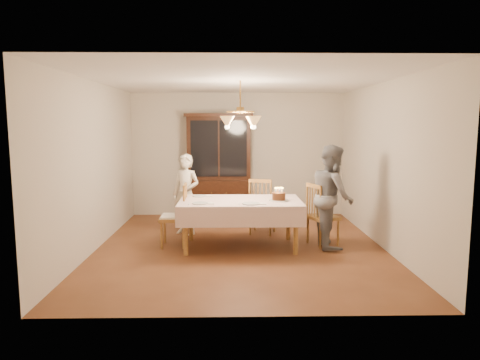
{
  "coord_description": "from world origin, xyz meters",
  "views": [
    {
      "loc": [
        -0.13,
        -6.61,
        1.93
      ],
      "look_at": [
        0.0,
        0.2,
        1.05
      ],
      "focal_mm": 32.0,
      "sensor_mm": 36.0,
      "label": 1
    }
  ],
  "objects_px": {
    "dining_table": "(240,205)",
    "birthday_cake": "(279,197)",
    "chair_far_side": "(262,209)",
    "elderly_woman": "(186,194)",
    "china_hutch": "(219,168)"
  },
  "relations": [
    {
      "from": "birthday_cake",
      "to": "china_hutch",
      "type": "bearing_deg",
      "value": 113.16
    },
    {
      "from": "elderly_woman",
      "to": "china_hutch",
      "type": "bearing_deg",
      "value": 94.98
    },
    {
      "from": "dining_table",
      "to": "chair_far_side",
      "type": "relative_size",
      "value": 1.9
    },
    {
      "from": "china_hutch",
      "to": "chair_far_side",
      "type": "height_order",
      "value": "china_hutch"
    },
    {
      "from": "chair_far_side",
      "to": "birthday_cake",
      "type": "height_order",
      "value": "chair_far_side"
    },
    {
      "from": "dining_table",
      "to": "birthday_cake",
      "type": "distance_m",
      "value": 0.62
    },
    {
      "from": "birthday_cake",
      "to": "dining_table",
      "type": "bearing_deg",
      "value": 173.25
    },
    {
      "from": "china_hutch",
      "to": "birthday_cake",
      "type": "relative_size",
      "value": 7.2
    },
    {
      "from": "dining_table",
      "to": "elderly_woman",
      "type": "xyz_separation_m",
      "value": [
        -0.94,
        0.85,
        0.03
      ]
    },
    {
      "from": "dining_table",
      "to": "elderly_woman",
      "type": "distance_m",
      "value": 1.27
    },
    {
      "from": "china_hutch",
      "to": "elderly_woman",
      "type": "bearing_deg",
      "value": -111.33
    },
    {
      "from": "chair_far_side",
      "to": "birthday_cake",
      "type": "bearing_deg",
      "value": -78.52
    },
    {
      "from": "chair_far_side",
      "to": "elderly_woman",
      "type": "bearing_deg",
      "value": -179.95
    },
    {
      "from": "chair_far_side",
      "to": "elderly_woman",
      "type": "relative_size",
      "value": 0.7
    },
    {
      "from": "china_hutch",
      "to": "elderly_woman",
      "type": "xyz_separation_m",
      "value": [
        -0.55,
        -1.4,
        -0.33
      ]
    }
  ]
}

